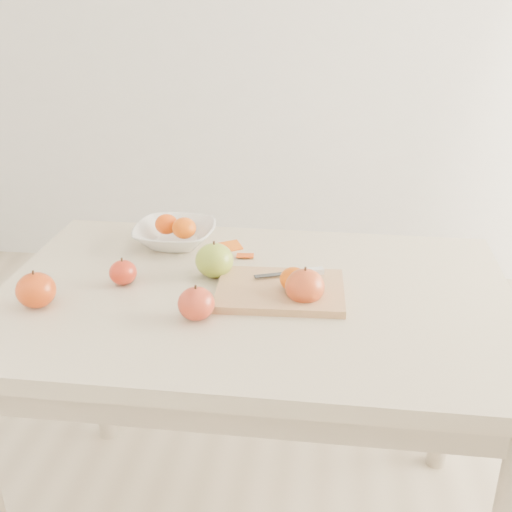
# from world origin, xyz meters

# --- Properties ---
(table) EXTENTS (1.20, 0.80, 0.75)m
(table) POSITION_xyz_m (0.00, 0.00, 0.65)
(table) COLOR beige
(table) RESTS_ON ground
(cutting_board) EXTENTS (0.30, 0.23, 0.02)m
(cutting_board) POSITION_xyz_m (0.06, -0.00, 0.76)
(cutting_board) COLOR tan
(cutting_board) RESTS_ON table
(board_tangerine) EXTENTS (0.06, 0.06, 0.05)m
(board_tangerine) POSITION_xyz_m (0.09, -0.01, 0.80)
(board_tangerine) COLOR #D85A07
(board_tangerine) RESTS_ON cutting_board
(fruit_bowl) EXTENTS (0.22, 0.22, 0.05)m
(fruit_bowl) POSITION_xyz_m (-0.25, 0.26, 0.78)
(fruit_bowl) COLOR white
(fruit_bowl) RESTS_ON table
(bowl_tangerine_near) EXTENTS (0.06, 0.06, 0.06)m
(bowl_tangerine_near) POSITION_xyz_m (-0.27, 0.27, 0.80)
(bowl_tangerine_near) COLOR #CD4E07
(bowl_tangerine_near) RESTS_ON fruit_bowl
(bowl_tangerine_far) EXTENTS (0.06, 0.06, 0.06)m
(bowl_tangerine_far) POSITION_xyz_m (-0.22, 0.24, 0.80)
(bowl_tangerine_far) COLOR #D54D07
(bowl_tangerine_far) RESTS_ON fruit_bowl
(orange_peel_a) EXTENTS (0.07, 0.07, 0.01)m
(orange_peel_a) POSITION_xyz_m (-0.10, 0.25, 0.75)
(orange_peel_a) COLOR #DC5A0F
(orange_peel_a) RESTS_ON table
(orange_peel_b) EXTENTS (0.05, 0.04, 0.01)m
(orange_peel_b) POSITION_xyz_m (-0.05, 0.19, 0.75)
(orange_peel_b) COLOR #CF470E
(orange_peel_b) RESTS_ON table
(paring_knife) EXTENTS (0.17, 0.07, 0.01)m
(paring_knife) POSITION_xyz_m (0.11, 0.07, 0.78)
(paring_knife) COLOR white
(paring_knife) RESTS_ON cutting_board
(apple_green) EXTENTS (0.09, 0.09, 0.08)m
(apple_green) POSITION_xyz_m (-0.10, 0.07, 0.79)
(apple_green) COLOR olive
(apple_green) RESTS_ON table
(apple_red_e) EXTENTS (0.09, 0.09, 0.08)m
(apple_red_e) POSITION_xyz_m (0.12, -0.04, 0.79)
(apple_red_e) COLOR #A21613
(apple_red_e) RESTS_ON table
(apple_red_b) EXTENTS (0.09, 0.09, 0.08)m
(apple_red_b) POSITION_xyz_m (-0.47, -0.13, 0.79)
(apple_red_b) COLOR maroon
(apple_red_b) RESTS_ON table
(apple_red_d) EXTENTS (0.07, 0.07, 0.06)m
(apple_red_d) POSITION_xyz_m (-0.31, 0.00, 0.78)
(apple_red_d) COLOR maroon
(apple_red_d) RESTS_ON table
(apple_red_c) EXTENTS (0.08, 0.08, 0.07)m
(apple_red_c) POSITION_xyz_m (-0.10, -0.14, 0.79)
(apple_red_c) COLOR #A31615
(apple_red_c) RESTS_ON table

